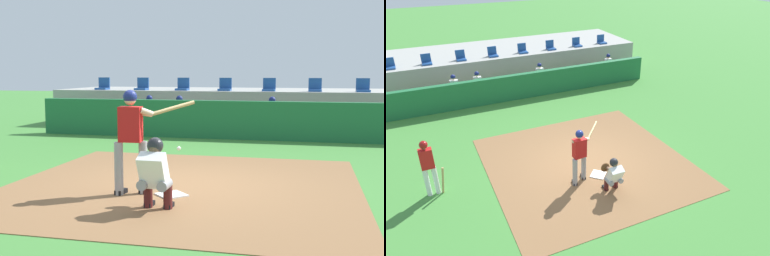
% 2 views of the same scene
% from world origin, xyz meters
% --- Properties ---
extents(ground_plane, '(80.00, 80.00, 0.00)m').
position_xyz_m(ground_plane, '(0.00, 0.00, 0.00)').
color(ground_plane, '#428438').
extents(dirt_infield, '(6.40, 6.40, 0.01)m').
position_xyz_m(dirt_infield, '(0.00, 0.00, 0.01)').
color(dirt_infield, olive).
rests_on(dirt_infield, ground).
extents(home_plate, '(0.62, 0.62, 0.02)m').
position_xyz_m(home_plate, '(0.00, -0.80, 0.02)').
color(home_plate, white).
rests_on(home_plate, dirt_infield).
extents(batter_at_plate, '(1.23, 0.90, 1.80)m').
position_xyz_m(batter_at_plate, '(-0.67, -0.85, 1.04)').
color(batter_at_plate, '#99999E').
rests_on(batter_at_plate, ground).
extents(catcher_crouched, '(0.49, 2.02, 1.13)m').
position_xyz_m(catcher_crouched, '(-0.00, -1.68, 0.61)').
color(catcher_crouched, gray).
rests_on(catcher_crouched, ground).
extents(on_deck_batter, '(0.58, 0.23, 1.79)m').
position_xyz_m(on_deck_batter, '(-4.81, 0.44, 1.02)').
color(on_deck_batter, silver).
rests_on(on_deck_batter, ground).
extents(dugout_wall, '(13.00, 0.30, 1.20)m').
position_xyz_m(dugout_wall, '(0.00, 6.50, 0.60)').
color(dugout_wall, '#1E6638').
rests_on(dugout_wall, ground).
extents(dugout_bench, '(11.80, 0.44, 0.45)m').
position_xyz_m(dugout_bench, '(0.00, 7.50, 0.23)').
color(dugout_bench, olive).
rests_on(dugout_bench, ground).
extents(dugout_player_0, '(0.49, 0.70, 1.30)m').
position_xyz_m(dugout_player_0, '(-3.14, 7.34, 0.67)').
color(dugout_player_0, '#939399').
rests_on(dugout_player_0, ground).
extents(dugout_player_1, '(0.49, 0.70, 1.30)m').
position_xyz_m(dugout_player_1, '(-2.06, 7.34, 0.67)').
color(dugout_player_1, '#939399').
rests_on(dugout_player_1, ground).
extents(dugout_player_2, '(0.49, 0.70, 1.30)m').
position_xyz_m(dugout_player_2, '(1.07, 7.34, 0.67)').
color(dugout_player_2, '#939399').
rests_on(dugout_player_2, ground).
extents(dugout_player_3, '(0.49, 0.70, 1.30)m').
position_xyz_m(dugout_player_3, '(5.08, 7.34, 0.67)').
color(dugout_player_3, '#939399').
rests_on(dugout_player_3, ground).
extents(stands_platform, '(15.00, 4.40, 1.40)m').
position_xyz_m(stands_platform, '(0.00, 10.90, 0.70)').
color(stands_platform, '#9E9E99').
rests_on(stands_platform, ground).
extents(stadium_seat_0, '(0.46, 0.46, 0.48)m').
position_xyz_m(stadium_seat_0, '(-5.69, 9.38, 1.53)').
color(stadium_seat_0, '#1E478C').
rests_on(stadium_seat_0, stands_platform).
extents(stadium_seat_1, '(0.46, 0.46, 0.48)m').
position_xyz_m(stadium_seat_1, '(-4.06, 9.38, 1.53)').
color(stadium_seat_1, '#1E478C').
rests_on(stadium_seat_1, stands_platform).
extents(stadium_seat_2, '(0.46, 0.46, 0.48)m').
position_xyz_m(stadium_seat_2, '(-2.44, 9.38, 1.53)').
color(stadium_seat_2, '#1E478C').
rests_on(stadium_seat_2, stands_platform).
extents(stadium_seat_3, '(0.46, 0.46, 0.48)m').
position_xyz_m(stadium_seat_3, '(-0.81, 9.38, 1.53)').
color(stadium_seat_3, '#1E478C').
rests_on(stadium_seat_3, stands_platform).
extents(stadium_seat_4, '(0.46, 0.46, 0.48)m').
position_xyz_m(stadium_seat_4, '(0.81, 9.38, 1.53)').
color(stadium_seat_4, '#1E478C').
rests_on(stadium_seat_4, stands_platform).
extents(stadium_seat_5, '(0.46, 0.46, 0.48)m').
position_xyz_m(stadium_seat_5, '(2.44, 9.38, 1.53)').
color(stadium_seat_5, '#1E478C').
rests_on(stadium_seat_5, stands_platform).
extents(stadium_seat_6, '(0.46, 0.46, 0.48)m').
position_xyz_m(stadium_seat_6, '(4.06, 9.38, 1.53)').
color(stadium_seat_6, '#1E478C').
rests_on(stadium_seat_6, stands_platform).
extents(stadium_seat_7, '(0.46, 0.46, 0.48)m').
position_xyz_m(stadium_seat_7, '(5.69, 9.38, 1.53)').
color(stadium_seat_7, '#1E478C').
rests_on(stadium_seat_7, stands_platform).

